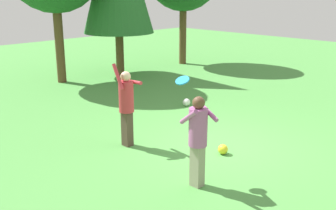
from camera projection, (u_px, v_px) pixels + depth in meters
The scene contains 6 objects.
ground_plane at pixel (219, 145), 9.44m from camera, with size 40.00×40.00×0.00m, color #4C9342.
person_thrower at pixel (126, 102), 9.14m from camera, with size 0.52×0.62×1.94m.
person_catcher at pixel (198, 134), 7.24m from camera, with size 0.63×0.68×1.72m.
frisbee at pixel (182, 80), 7.51m from camera, with size 0.27×0.29×0.14m.
ball_yellow at pixel (223, 149), 8.91m from camera, with size 0.22×0.22×0.22m, color yellow.
ball_white at pixel (186, 102), 12.50m from camera, with size 0.24×0.24×0.24m, color white.
Camera 1 is at (-7.07, -5.36, 3.56)m, focal length 43.26 mm.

